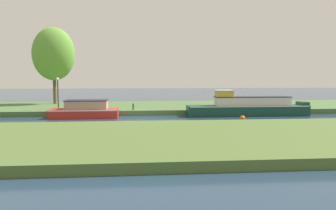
{
  "coord_description": "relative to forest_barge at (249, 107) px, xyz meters",
  "views": [
    {
      "loc": [
        0.38,
        -24.49,
        3.16
      ],
      "look_at": [
        2.81,
        1.2,
        0.9
      ],
      "focal_mm": 35.96,
      "sensor_mm": 36.0,
      "label": 1
    }
  ],
  "objects": [
    {
      "name": "ground_plane",
      "position": [
        -9.2,
        -1.2,
        -0.68
      ],
      "size": [
        120.0,
        120.0,
        0.0
      ],
      "primitive_type": "plane",
      "color": "#22384D"
    },
    {
      "name": "riverbank_far",
      "position": [
        -9.2,
        5.8,
        -0.48
      ],
      "size": [
        72.0,
        10.0,
        0.4
      ],
      "primitive_type": "cube",
      "color": "#4A6939",
      "rests_on": "ground_plane"
    },
    {
      "name": "riverbank_near",
      "position": [
        -9.2,
        -10.2,
        -0.48
      ],
      "size": [
        72.0,
        10.0,
        0.4
      ],
      "primitive_type": "cube",
      "color": "#4D652F",
      "rests_on": "ground_plane"
    },
    {
      "name": "forest_barge",
      "position": [
        0.0,
        0.0,
        0.0
      ],
      "size": [
        9.61,
        1.51,
        2.04
      ],
      "color": "#153F2E",
      "rests_on": "ground_plane"
    },
    {
      "name": "red_narrowboat",
      "position": [
        -12.67,
        0.0,
        -0.13
      ],
      "size": [
        5.02,
        2.12,
        1.34
      ],
      "color": "#B4271F",
      "rests_on": "ground_plane"
    },
    {
      "name": "willow_tree_left",
      "position": [
        -16.81,
        8.18,
        4.56
      ],
      "size": [
        4.07,
        3.23,
        7.43
      ],
      "color": "brown",
      "rests_on": "riverbank_far"
    },
    {
      "name": "lamp_post",
      "position": [
        -15.18,
        2.4,
        1.38
      ],
      "size": [
        0.24,
        0.24,
        2.6
      ],
      "color": "#333338",
      "rests_on": "riverbank_far"
    },
    {
      "name": "mooring_post_near",
      "position": [
        -12.05,
        1.42,
        0.17
      ],
      "size": [
        0.15,
        0.15,
        0.9
      ],
      "primitive_type": "cylinder",
      "color": "#4D421F",
      "rests_on": "riverbank_far"
    },
    {
      "name": "mooring_post_far",
      "position": [
        -9.07,
        1.42,
        -0.02
      ],
      "size": [
        0.14,
        0.14,
        0.52
      ],
      "primitive_type": "cylinder",
      "color": "brown",
      "rests_on": "riverbank_far"
    },
    {
      "name": "channel_buoy",
      "position": [
        -1.46,
        -3.01,
        -0.49
      ],
      "size": [
        0.38,
        0.38,
        0.38
      ],
      "primitive_type": "sphere",
      "color": "#E55919",
      "rests_on": "ground_plane"
    }
  ]
}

